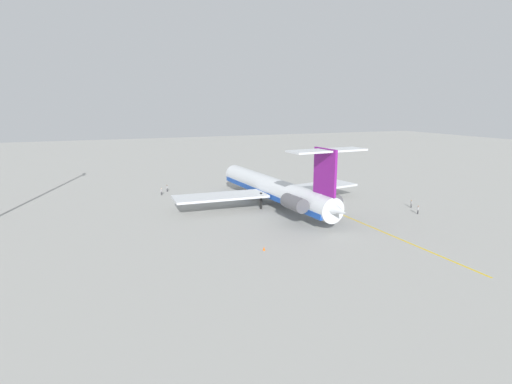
{
  "coord_description": "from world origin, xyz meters",
  "views": [
    {
      "loc": [
        -77.8,
        49.99,
        21.52
      ],
      "look_at": [
        1.11,
        17.84,
        3.33
      ],
      "focal_mm": 28.89,
      "sensor_mm": 36.0,
      "label": 1
    }
  ],
  "objects_px": {
    "main_jetliner": "(276,189)",
    "ground_crew_portside": "(167,187)",
    "ground_crew_near_tail": "(161,191)",
    "ground_crew_starboard": "(411,203)",
    "safety_cone_nose": "(264,249)",
    "ground_crew_near_nose": "(418,209)"
  },
  "relations": [
    {
      "from": "ground_crew_near_nose",
      "to": "main_jetliner",
      "type": "bearing_deg",
      "value": -131.54
    },
    {
      "from": "ground_crew_starboard",
      "to": "main_jetliner",
      "type": "bearing_deg",
      "value": 144.63
    },
    {
      "from": "main_jetliner",
      "to": "ground_crew_near_tail",
      "type": "height_order",
      "value": "main_jetliner"
    },
    {
      "from": "ground_crew_portside",
      "to": "safety_cone_nose",
      "type": "xyz_separation_m",
      "value": [
        -48.35,
        -5.75,
        -0.81
      ]
    },
    {
      "from": "ground_crew_portside",
      "to": "safety_cone_nose",
      "type": "bearing_deg",
      "value": 52.0
    },
    {
      "from": "ground_crew_starboard",
      "to": "safety_cone_nose",
      "type": "xyz_separation_m",
      "value": [
        -12.25,
        39.34,
        -0.78
      ]
    },
    {
      "from": "main_jetliner",
      "to": "ground_crew_near_nose",
      "type": "height_order",
      "value": "main_jetliner"
    },
    {
      "from": "ground_crew_near_tail",
      "to": "safety_cone_nose",
      "type": "bearing_deg",
      "value": -168.49
    },
    {
      "from": "ground_crew_near_tail",
      "to": "ground_crew_starboard",
      "type": "xyz_separation_m",
      "value": [
        -32.4,
        -47.14,
        -0.04
      ]
    },
    {
      "from": "main_jetliner",
      "to": "ground_crew_portside",
      "type": "xyz_separation_m",
      "value": [
        24.74,
        18.73,
        -2.78
      ]
    },
    {
      "from": "ground_crew_near_tail",
      "to": "safety_cone_nose",
      "type": "relative_size",
      "value": 3.16
    },
    {
      "from": "ground_crew_starboard",
      "to": "safety_cone_nose",
      "type": "distance_m",
      "value": 41.21
    },
    {
      "from": "main_jetliner",
      "to": "ground_crew_starboard",
      "type": "bearing_deg",
      "value": -117.24
    },
    {
      "from": "ground_crew_near_nose",
      "to": "ground_crew_starboard",
      "type": "xyz_separation_m",
      "value": [
        4.7,
        -2.57,
        -0.06
      ]
    },
    {
      "from": "ground_crew_near_tail",
      "to": "ground_crew_starboard",
      "type": "height_order",
      "value": "ground_crew_near_tail"
    },
    {
      "from": "ground_crew_portside",
      "to": "ground_crew_near_nose",
      "type": "bearing_deg",
      "value": 91.4
    },
    {
      "from": "main_jetliner",
      "to": "ground_crew_portside",
      "type": "bearing_deg",
      "value": 33.2
    },
    {
      "from": "ground_crew_starboard",
      "to": "safety_cone_nose",
      "type": "height_order",
      "value": "ground_crew_starboard"
    },
    {
      "from": "ground_crew_near_tail",
      "to": "main_jetliner",
      "type": "bearing_deg",
      "value": -133.77
    },
    {
      "from": "main_jetliner",
      "to": "ground_crew_portside",
      "type": "height_order",
      "value": "main_jetliner"
    },
    {
      "from": "ground_crew_near_nose",
      "to": "ground_crew_portside",
      "type": "bearing_deg",
      "value": -141.34
    },
    {
      "from": "main_jetliner",
      "to": "ground_crew_near_tail",
      "type": "xyz_separation_m",
      "value": [
        21.05,
        20.77,
        -2.77
      ]
    }
  ]
}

